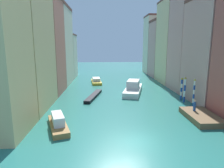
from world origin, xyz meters
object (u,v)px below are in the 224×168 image
Objects in this scene: mooring_pole_1 at (185,90)px; motorboat_1 at (96,81)px; gondola_black at (94,96)px; mooring_pole_2 at (182,88)px; motorboat_0 at (58,123)px; waterfront_dock at (201,117)px; mooring_pole_0 at (194,93)px; vaporetto_white at (133,88)px; person_on_dock at (195,106)px.

motorboat_1 is (-15.84, 18.86, -1.71)m from mooring_pole_1.
mooring_pole_1 reaches higher than gondola_black.
mooring_pole_2 is (0.22, 1.88, -0.20)m from mooring_pole_1.
waterfront_dock is at bearing 6.19° from motorboat_0.
motorboat_1 is at bearing 130.03° from mooring_pole_1.
mooring_pole_2 is at bearing 91.34° from mooring_pole_0.
mooring_pole_2 is (1.18, 9.95, 1.69)m from waterfront_dock.
vaporetto_white is (-7.99, 5.60, -1.10)m from mooring_pole_2.
mooring_pole_2 is 0.60× the size of motorboat_0.
vaporetto_white is at bearing 21.88° from gondola_black.
motorboat_1 is at bearing 119.50° from person_on_dock.
mooring_pole_1 reaches higher than person_on_dock.
gondola_black is (-16.21, 7.00, -2.07)m from mooring_pole_0.
mooring_pole_2 is at bearing 83.24° from waterfront_dock.
mooring_pole_0 is 27.06m from motorboat_1.
person_on_dock is at bearing -112.94° from mooring_pole_0.
mooring_pole_1 is 1.10× the size of mooring_pole_2.
vaporetto_white is at bearing 113.65° from waterfront_dock.
waterfront_dock is 18.61m from motorboat_0.
person_on_dock is at bearing -101.33° from mooring_pole_1.
mooring_pole_1 reaches higher than waterfront_dock.
mooring_pole_0 is at bearing -83.22° from mooring_pole_1.
vaporetto_white is 8.77m from gondola_black.
person_on_dock is 0.16× the size of gondola_black.
gondola_black is (-14.92, 12.30, -0.11)m from waterfront_dock.
motorboat_0 is at bearing -97.12° from motorboat_1.
vaporetto_white is 1.50× the size of motorboat_1.
mooring_pole_2 reaches higher than person_on_dock.
waterfront_dock is 1.76m from person_on_dock.
vaporetto_white is at bearing 56.36° from motorboat_0.
person_on_dock is at bearing 10.41° from motorboat_0.
motorboat_0 reaches higher than waterfront_dock.
mooring_pole_1 is (1.35, 6.75, 0.80)m from person_on_dock.
gondola_black is at bearing -158.12° from vaporetto_white.
person_on_dock is (-0.40, 1.32, 1.09)m from waterfront_dock.
mooring_pole_1 is 0.60× the size of motorboat_1.
person_on_dock is 18.42m from motorboat_0.
vaporetto_white reaches higher than person_on_dock.
mooring_pole_0 is 0.62× the size of motorboat_1.
vaporetto_white is (-6.42, 14.23, -0.51)m from person_on_dock.
motorboat_0 is (-18.50, -2.01, 0.26)m from waterfront_dock.
person_on_dock is at bearing -37.08° from gondola_black.
gondola_black is 1.29× the size of motorboat_1.
vaporetto_white is at bearing 128.29° from mooring_pole_0.
gondola_black is at bearing 75.97° from motorboat_0.
person_on_dock reaches higher than waterfront_dock.
mooring_pole_2 is (1.57, 8.63, 0.60)m from person_on_dock.
gondola_black is at bearing 140.51° from waterfront_dock.
mooring_pole_2 is at bearing 31.29° from motorboat_0.
motorboat_1 is at bearing 89.85° from gondola_black.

